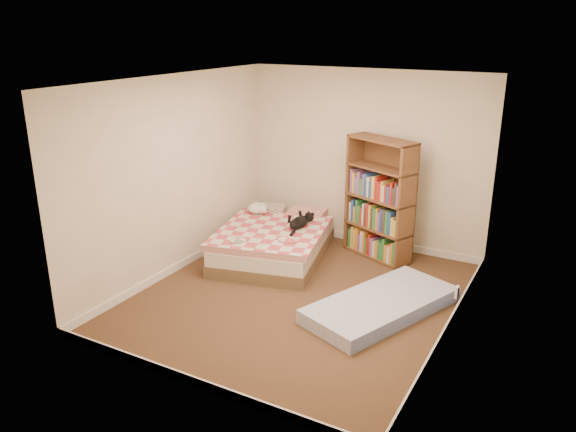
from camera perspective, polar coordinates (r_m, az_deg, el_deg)
The scene contains 6 objects.
room at distance 6.27m, azimuth 1.15°, elevation 1.64°, with size 3.51×4.01×2.51m.
bed at distance 7.74m, azimuth -1.30°, elevation -2.53°, with size 1.70×2.11×0.50m.
bookshelf at distance 7.74m, azimuth 9.24°, elevation 0.10°, with size 1.12×0.71×1.65m.
floor_mattress at distance 6.44m, azimuth 9.46°, elevation -8.90°, with size 0.82×1.82×0.16m, color #6A7BB2.
black_cat at distance 7.61m, azimuth 1.27°, elevation -0.56°, with size 0.27×0.71×0.16m.
white_dog at distance 8.16m, azimuth -3.08°, elevation 0.79°, with size 0.36×0.38×0.15m.
Camera 1 is at (2.78, -5.30, 3.06)m, focal length 35.00 mm.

